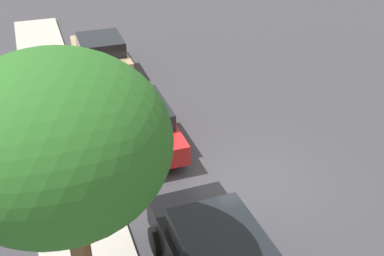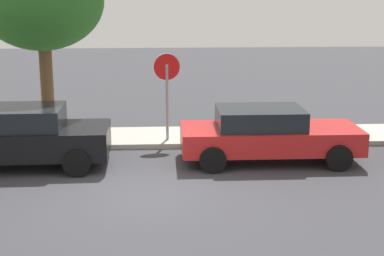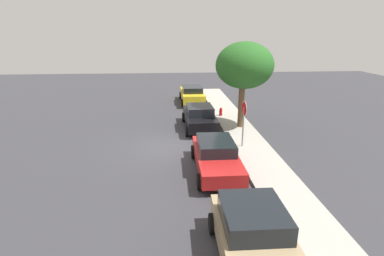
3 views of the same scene
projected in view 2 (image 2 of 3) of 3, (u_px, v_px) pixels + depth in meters
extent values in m
plane|color=#38383D|center=(146.00, 193.00, 12.68)|extent=(60.00, 60.00, 0.00)
cube|color=#B2ADA3|center=(150.00, 137.00, 17.00)|extent=(32.00, 2.03, 0.14)
cylinder|color=gray|center=(167.00, 105.00, 16.29)|extent=(0.08, 0.08, 2.25)
cylinder|color=white|center=(167.00, 67.00, 16.04)|extent=(0.76, 0.08, 0.77)
cylinder|color=red|center=(167.00, 67.00, 16.04)|extent=(0.72, 0.09, 0.72)
cube|color=red|center=(270.00, 138.00, 14.82)|extent=(4.48, 1.76, 0.58)
cube|color=black|center=(260.00, 118.00, 14.68)|extent=(2.14, 1.55, 0.49)
cylinder|color=black|center=(319.00, 139.00, 15.82)|extent=(0.64, 0.22, 0.64)
cylinder|color=black|center=(339.00, 158.00, 14.12)|extent=(0.64, 0.22, 0.64)
cylinder|color=black|center=(207.00, 141.00, 15.66)|extent=(0.64, 0.22, 0.64)
cylinder|color=black|center=(213.00, 160.00, 13.96)|extent=(0.64, 0.22, 0.64)
cube|color=black|center=(18.00, 141.00, 14.36)|extent=(4.45, 1.88, 0.68)
cube|color=black|center=(22.00, 117.00, 14.23)|extent=(1.99, 1.61, 0.51)
cylinder|color=black|center=(84.00, 143.00, 15.41)|extent=(0.65, 0.24, 0.64)
cylinder|color=black|center=(77.00, 163.00, 13.69)|extent=(0.65, 0.24, 0.64)
cylinder|color=brown|center=(48.00, 95.00, 16.73)|extent=(0.36, 0.36, 2.60)
ellipsoid|color=#286623|center=(41.00, 0.00, 16.19)|extent=(3.50, 3.50, 2.81)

